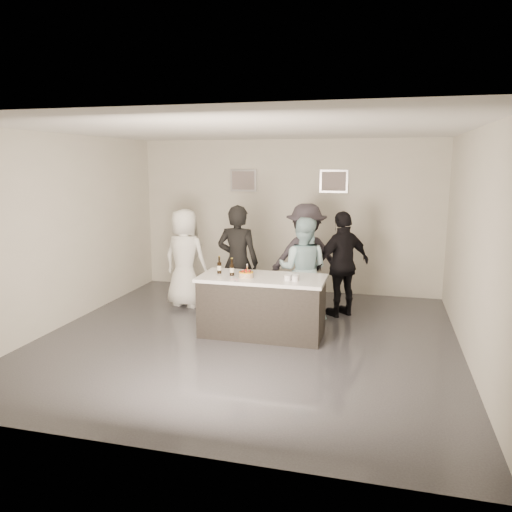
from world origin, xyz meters
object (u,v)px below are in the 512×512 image
person_main_black (238,262)px  person_guest_right (343,264)px  person_main_blue (303,269)px  beer_bottle_b (232,267)px  person_guest_back (306,257)px  person_guest_left (185,258)px  beer_bottle_a (219,265)px  cake (246,275)px  bar_counter (262,306)px

person_main_black → person_guest_right: person_main_black is taller
person_main_black → person_main_blue: bearing=-170.5°
beer_bottle_b → person_guest_back: bearing=61.2°
beer_bottle_b → person_guest_left: bearing=135.7°
beer_bottle_a → person_main_black: bearing=82.2°
person_guest_left → person_guest_back: bearing=-159.6°
beer_bottle_a → person_guest_back: bearing=53.3°
person_guest_left → cake: bearing=150.7°
beer_bottle_b → person_main_black: 0.79m
bar_counter → beer_bottle_a: 0.89m
beer_bottle_b → person_guest_left: 1.76m
cake → person_guest_back: 1.73m
cake → person_guest_back: bearing=68.7°
person_guest_right → person_guest_back: 0.70m
person_guest_right → person_guest_left: bearing=-40.1°
beer_bottle_b → person_guest_right: person_guest_right is taller
bar_counter → beer_bottle_a: bearing=176.4°
beer_bottle_b → beer_bottle_a: bearing=156.9°
bar_counter → person_guest_left: size_ratio=1.06×
beer_bottle_a → beer_bottle_b: (0.23, -0.10, 0.00)m
beer_bottle_b → cake: bearing=-11.8°
cake → beer_bottle_a: bearing=162.4°
beer_bottle_b → person_main_blue: 1.32m
person_guest_right → person_guest_back: (-0.66, 0.22, 0.05)m
person_main_blue → person_guest_right: 0.74m
person_main_blue → person_main_black: bearing=12.4°
beer_bottle_a → person_guest_left: (-1.02, 1.12, -0.15)m
beer_bottle_b → person_guest_left: size_ratio=0.15×
bar_counter → person_main_blue: (0.46, 0.88, 0.40)m
beer_bottle_b → person_main_blue: person_main_blue is taller
beer_bottle_a → person_guest_right: bearing=35.5°
bar_counter → person_guest_back: 1.64m
bar_counter → person_main_black: 1.05m
person_main_black → person_guest_left: person_main_black is taller
person_main_black → person_guest_right: bearing=-160.1°
person_main_black → person_guest_back: person_main_black is taller
bar_counter → beer_bottle_b: 0.74m
person_guest_back → beer_bottle_b: bearing=49.3°
beer_bottle_b → person_guest_back: (0.86, 1.57, -0.10)m
person_main_black → person_guest_back: 1.28m
cake → bar_counter: bearing=25.7°
beer_bottle_a → person_main_black: 0.68m
cake → person_main_blue: person_main_blue is taller
person_guest_left → person_main_blue: bearing=-176.4°
beer_bottle_b → person_guest_left: person_guest_left is taller
person_main_black → person_guest_back: bearing=-140.9°
beer_bottle_a → person_guest_right: (1.75, 1.25, -0.14)m
bar_counter → beer_bottle_b: bearing=-172.9°
beer_bottle_b → person_guest_back: person_guest_back is taller
bar_counter → cake: size_ratio=8.72×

